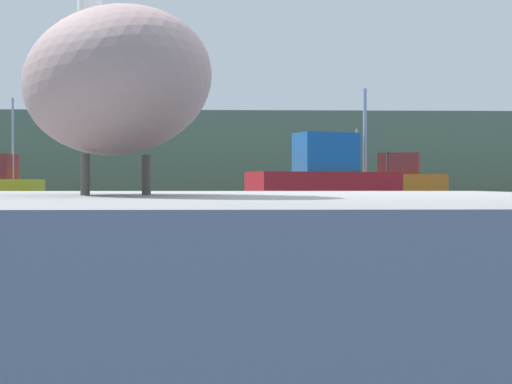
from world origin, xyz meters
TOP-DOWN VIEW (x-y plane):
  - ground_plane at (0.00, 0.00)m, footprint 260.00×260.00m
  - hillside_backdrop at (0.00, 82.64)m, footprint 140.00×15.36m
  - pier_dock at (-0.73, -0.68)m, footprint 3.36×2.98m
  - pelican at (-0.73, -0.67)m, footprint 0.94×1.41m
  - fishing_boat_red at (2.78, 22.21)m, footprint 5.24×3.28m
  - fishing_boat_orange at (8.61, 39.78)m, footprint 6.52×3.78m
  - mooring_buoy at (-2.70, 13.62)m, footprint 0.66×0.66m

SIDE VIEW (x-z plane):
  - ground_plane at x=0.00m, z-range 0.00..0.00m
  - mooring_buoy at x=-2.70m, z-range 0.00..0.66m
  - pier_dock at x=-0.73m, z-range 0.00..0.80m
  - fishing_boat_red at x=2.78m, z-range -1.11..2.91m
  - fishing_boat_orange at x=8.61m, z-range -1.03..2.89m
  - pelican at x=-0.73m, z-range 0.71..1.65m
  - hillside_backdrop at x=0.00m, z-range 0.00..8.18m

